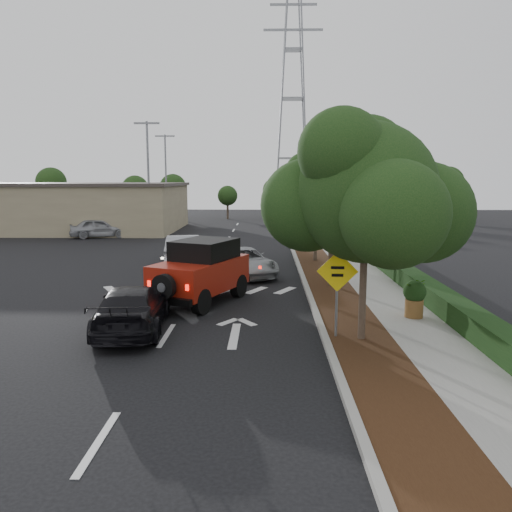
{
  "coord_description": "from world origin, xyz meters",
  "views": [
    {
      "loc": [
        2.93,
        -14.04,
        4.56
      ],
      "look_at": [
        2.57,
        3.0,
        1.9
      ],
      "focal_mm": 35.0,
      "sensor_mm": 36.0,
      "label": 1
    }
  ],
  "objects_px": {
    "silver_suv_ahead": "(244,262)",
    "black_suv_oncoming": "(133,308)",
    "speed_hump_sign": "(337,282)",
    "red_jeep": "(203,271)"
  },
  "relations": [
    {
      "from": "black_suv_oncoming",
      "to": "speed_hump_sign",
      "type": "height_order",
      "value": "speed_hump_sign"
    },
    {
      "from": "red_jeep",
      "to": "black_suv_oncoming",
      "type": "xyz_separation_m",
      "value": [
        -1.68,
        -3.65,
        -0.49
      ]
    },
    {
      "from": "red_jeep",
      "to": "black_suv_oncoming",
      "type": "height_order",
      "value": "red_jeep"
    },
    {
      "from": "red_jeep",
      "to": "silver_suv_ahead",
      "type": "xyz_separation_m",
      "value": [
        1.28,
        5.12,
        -0.53
      ]
    },
    {
      "from": "black_suv_oncoming",
      "to": "speed_hump_sign",
      "type": "xyz_separation_m",
      "value": [
        6.0,
        -0.84,
        1.01
      ]
    },
    {
      "from": "silver_suv_ahead",
      "to": "black_suv_oncoming",
      "type": "relative_size",
      "value": 0.98
    },
    {
      "from": "silver_suv_ahead",
      "to": "black_suv_oncoming",
      "type": "xyz_separation_m",
      "value": [
        -2.96,
        -8.77,
        0.04
      ]
    },
    {
      "from": "speed_hump_sign",
      "to": "red_jeep",
      "type": "bearing_deg",
      "value": 138.13
    },
    {
      "from": "silver_suv_ahead",
      "to": "red_jeep",
      "type": "bearing_deg",
      "value": -126.48
    },
    {
      "from": "red_jeep",
      "to": "silver_suv_ahead",
      "type": "distance_m",
      "value": 5.31
    }
  ]
}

